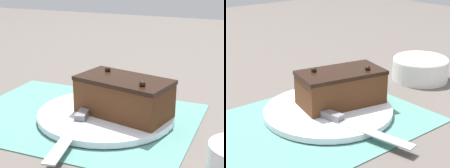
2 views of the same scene
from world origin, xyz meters
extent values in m
plane|color=#544C47|center=(0.00, 0.00, 0.00)|extent=(3.00, 3.00, 0.00)
cube|color=slate|center=(0.00, 0.00, 0.00)|extent=(0.46, 0.34, 0.00)
cylinder|color=white|center=(0.05, 0.02, 0.01)|extent=(0.27, 0.27, 0.01)
cube|color=#512D19|center=(0.09, 0.02, 0.05)|extent=(0.19, 0.13, 0.07)
cube|color=black|center=(0.09, 0.02, 0.09)|extent=(0.20, 0.13, 0.01)
sphere|color=black|center=(0.04, 0.05, 0.09)|extent=(0.01, 0.01, 0.01)
sphere|color=black|center=(0.13, -0.01, 0.09)|extent=(0.01, 0.01, 0.01)
cube|color=slate|center=(0.02, -0.02, 0.02)|extent=(0.03, 0.08, 0.01)
cube|color=#B7BABF|center=(0.04, -0.13, 0.02)|extent=(0.05, 0.16, 0.00)
cylinder|color=white|center=(0.38, 0.03, 0.03)|extent=(0.15, 0.15, 0.05)
torus|color=white|center=(0.38, 0.03, 0.05)|extent=(0.15, 0.15, 0.02)
camera|label=1|loc=(0.33, -0.62, 0.30)|focal=60.00mm
camera|label=2|loc=(-0.39, -0.55, 0.34)|focal=60.00mm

